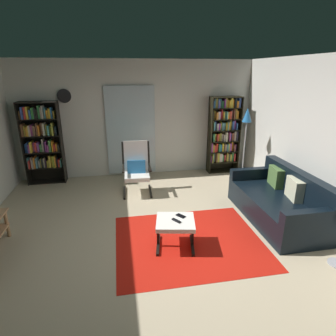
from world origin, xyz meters
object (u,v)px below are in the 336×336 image
Objects in this scene: bookshelf_near_sofa at (223,133)px; lounge_armchair at (136,166)px; floor_lamp_by_shelf at (247,123)px; leather_sofa at (279,202)px; bookshelf_near_tv at (42,140)px; ottoman at (175,225)px; cell_phone at (181,216)px; tv_remote at (176,221)px; wall_clock at (64,96)px.

lounge_armchair is at bearing -158.57° from bookshelf_near_sofa.
leather_sofa is at bearing -91.89° from floor_lamp_by_shelf.
bookshelf_near_tv is 1.07× the size of floor_lamp_by_shelf.
ottoman is at bearing -51.42° from bookshelf_near_tv.
floor_lamp_by_shelf is at bearing 10.79° from cell_phone.
ottoman is at bearing -165.57° from leather_sofa.
bookshelf_near_tv reaches higher than floor_lamp_by_shelf.
tv_remote is 2.95m from floor_lamp_by_shelf.
cell_phone is (0.48, -1.95, -0.11)m from lounge_armchair.
lounge_armchair is 3.53× the size of wall_clock.
bookshelf_near_sofa is 6.21× the size of wall_clock.
wall_clock reaches higher than lounge_armchair.
lounge_armchair is 2.42m from floor_lamp_by_shelf.
leather_sofa is (4.17, -2.42, -0.66)m from bookshelf_near_tv.
leather_sofa reaches higher than tv_remote.
tv_remote is at bearing -59.81° from wall_clock.
lounge_armchair is at bearing 179.78° from floor_lamp_by_shelf.
tv_remote reaches higher than ottoman.
leather_sofa is 1.87m from floor_lamp_by_shelf.
leather_sofa reaches higher than cell_phone.
tv_remote is 0.50× the size of wall_clock.
ottoman is (0.38, -2.04, -0.19)m from lounge_armchair.
ottoman is 0.16m from cell_phone.
bookshelf_near_tv reaches higher than lounge_armchair.
lounge_armchair reaches higher than tv_remote.
leather_sofa is at bearing -35.17° from wall_clock.
bookshelf_near_sofa is 12.87× the size of cell_phone.
leather_sofa reaches higher than ottoman.
tv_remote is at bearing -132.60° from floor_lamp_by_shelf.
lounge_armchair is at bearing -23.82° from bookshelf_near_tv.
lounge_armchair is at bearing 100.50° from ottoman.
floor_lamp_by_shelf is 5.68× the size of wall_clock.
leather_sofa is 13.27× the size of cell_phone.
tv_remote is 0.15m from cell_phone.
bookshelf_near_sofa is at bearing 92.33° from leather_sofa.
lounge_armchair is at bearing 66.39° from tv_remote.
tv_remote is at bearing -76.11° from ottoman.
leather_sofa is 1.92m from ottoman.
bookshelf_near_tv is 12.24× the size of tv_remote.
bookshelf_near_tv is 4.86m from leather_sofa.
bookshelf_near_sofa is 0.97× the size of leather_sofa.
bookshelf_near_tv reaches higher than tv_remote.
bookshelf_near_sofa is 3.65m from wall_clock.
floor_lamp_by_shelf is at bearing -15.19° from wall_clock.
bookshelf_near_sofa is 1.76× the size of lounge_armchair.
ottoman is (-1.86, -0.48, 0.05)m from leather_sofa.
leather_sofa is at bearing -30.15° from bookshelf_near_tv.
lounge_armchair is 1.70× the size of ottoman.
wall_clock is at bearing 164.81° from floor_lamp_by_shelf.
wall_clock reaches higher than floor_lamp_by_shelf.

